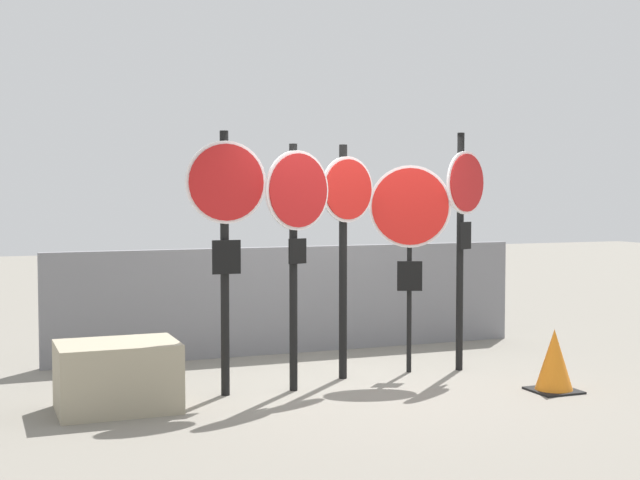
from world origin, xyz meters
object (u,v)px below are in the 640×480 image
(stop_sign_2, at_px, (346,223))
(stop_sign_0, at_px, (226,216))
(traffic_cone_0, at_px, (554,361))
(stop_sign_1, at_px, (296,219))
(stop_sign_3, at_px, (410,219))
(storage_crate, at_px, (117,376))
(stop_sign_4, at_px, (464,213))

(stop_sign_2, bearing_deg, stop_sign_0, 175.69)
(traffic_cone_0, bearing_deg, stop_sign_1, 158.44)
(stop_sign_1, bearing_deg, traffic_cone_0, -40.96)
(stop_sign_3, relative_size, storage_crate, 2.12)
(stop_sign_0, distance_m, stop_sign_2, 1.37)
(stop_sign_0, bearing_deg, storage_crate, -169.66)
(stop_sign_4, bearing_deg, traffic_cone_0, -101.80)
(stop_sign_2, xyz_separation_m, stop_sign_4, (1.34, -0.06, 0.09))
(stop_sign_1, relative_size, traffic_cone_0, 3.93)
(stop_sign_1, height_order, stop_sign_4, stop_sign_4)
(stop_sign_4, height_order, storage_crate, stop_sign_4)
(traffic_cone_0, bearing_deg, stop_sign_2, 142.46)
(traffic_cone_0, bearing_deg, storage_crate, 168.96)
(stop_sign_4, height_order, traffic_cone_0, stop_sign_4)
(stop_sign_1, relative_size, stop_sign_3, 1.08)
(stop_sign_4, xyz_separation_m, storage_crate, (-3.71, -0.42, -1.39))
(traffic_cone_0, bearing_deg, stop_sign_0, 162.21)
(stop_sign_2, relative_size, storage_crate, 2.31)
(stop_sign_1, relative_size, stop_sign_4, 0.93)
(stop_sign_3, xyz_separation_m, storage_crate, (-3.11, -0.50, -1.32))
(stop_sign_4, relative_size, storage_crate, 2.45)
(traffic_cone_0, distance_m, storage_crate, 4.08)
(stop_sign_3, relative_size, traffic_cone_0, 3.64)
(stop_sign_0, height_order, stop_sign_2, stop_sign_0)
(stop_sign_4, bearing_deg, stop_sign_1, 162.40)
(stop_sign_2, distance_m, stop_sign_4, 1.34)
(stop_sign_2, bearing_deg, stop_sign_4, -19.70)
(stop_sign_0, bearing_deg, traffic_cone_0, -16.94)
(stop_sign_0, relative_size, traffic_cone_0, 4.11)
(stop_sign_0, distance_m, stop_sign_1, 0.68)
(stop_sign_0, height_order, stop_sign_4, stop_sign_4)
(stop_sign_4, distance_m, storage_crate, 3.98)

